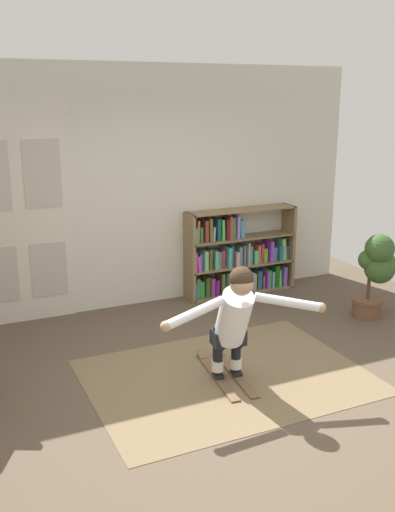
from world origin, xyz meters
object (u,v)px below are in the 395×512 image
object	(u,v)px
potted_plant	(377,270)
skis_pair	(225,373)
bookshelf	(237,258)
person_skier	(235,315)

from	to	relation	value
potted_plant	skis_pair	size ratio (longest dim) A/B	1.03
bookshelf	skis_pair	bearing A→B (deg)	-121.08
skis_pair	person_skier	distance (m)	0.68
skis_pair	person_skier	xyz separation A→B (m)	(-0.03, -0.21, 0.65)
person_skier	bookshelf	bearing A→B (deg)	60.81
potted_plant	skis_pair	bearing A→B (deg)	-166.24
potted_plant	person_skier	bearing A→B (deg)	-161.56
potted_plant	skis_pair	xyz separation A→B (m)	(-2.24, -0.55, -0.57)
bookshelf	person_skier	distance (m)	2.58
bookshelf	person_skier	size ratio (longest dim) A/B	1.02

